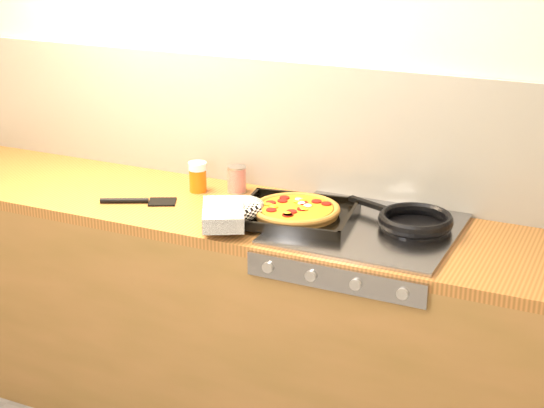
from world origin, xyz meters
The scene contains 9 objects.
room_shell centered at (0.00, 1.39, 1.15)m, with size 3.20×3.20×3.20m.
counter_run centered at (0.00, 1.10, 0.45)m, with size 3.20×0.62×0.90m.
stovetop centered at (0.45, 1.10, 0.91)m, with size 0.60×0.56×0.02m, color gray.
pizza_on_tray centered at (0.14, 1.04, 0.94)m, with size 0.54×0.51×0.07m.
frying_pan centered at (0.60, 1.16, 0.94)m, with size 0.44×0.33×0.04m.
tomato_can centered at (-0.14, 1.27, 0.95)m, with size 0.09×0.09×0.10m.
juice_glass centered at (-0.28, 1.21, 0.96)m, with size 0.08×0.08×0.12m.
wooden_spoon centered at (0.23, 1.30, 0.91)m, with size 0.30×0.08×0.02m.
black_spatula centered at (-0.41, 1.00, 0.91)m, with size 0.28×0.17×0.02m.
Camera 1 is at (1.28, -1.43, 1.97)m, focal length 55.00 mm.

